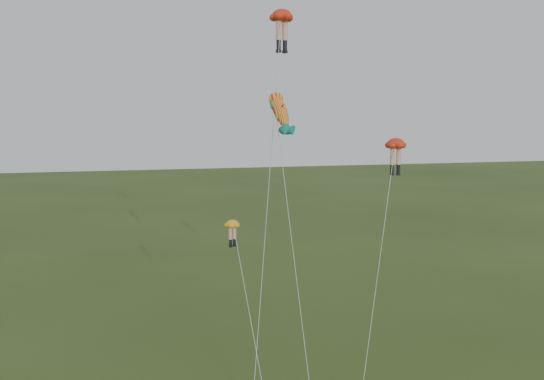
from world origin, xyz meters
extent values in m
ellipsoid|color=red|center=(1.83, 9.00, 21.53)|extent=(2.01, 2.01, 0.81)
cylinder|color=#F2B58F|center=(1.60, 8.93, 20.58)|extent=(0.36, 0.36, 1.23)
cylinder|color=black|center=(1.60, 8.93, 19.66)|extent=(0.28, 0.28, 0.62)
cube|color=black|center=(1.60, 8.93, 19.26)|extent=(0.30, 0.40, 0.18)
cylinder|color=#F2B58F|center=(2.07, 9.07, 20.58)|extent=(0.36, 0.36, 1.23)
cylinder|color=black|center=(2.07, 9.07, 19.66)|extent=(0.28, 0.28, 0.62)
cube|color=black|center=(2.07, 9.07, 19.26)|extent=(0.30, 0.40, 0.18)
cylinder|color=silver|center=(-0.31, 4.44, 11.07)|extent=(4.33, 9.15, 21.72)
ellipsoid|color=red|center=(6.49, 2.07, 13.59)|extent=(1.35, 1.35, 0.62)
cylinder|color=#F2B58F|center=(6.30, 2.08, 12.86)|extent=(0.28, 0.28, 0.95)
cylinder|color=black|center=(6.30, 2.08, 12.15)|extent=(0.22, 0.22, 0.47)
cube|color=black|center=(6.30, 2.08, 11.84)|extent=(0.18, 0.29, 0.14)
cylinder|color=#F2B58F|center=(6.68, 2.05, 12.86)|extent=(0.28, 0.28, 0.95)
cylinder|color=black|center=(6.68, 2.05, 12.15)|extent=(0.22, 0.22, 0.47)
cube|color=black|center=(6.68, 2.05, 11.84)|extent=(0.18, 0.29, 0.14)
cylinder|color=silver|center=(4.74, 0.31, 7.06)|extent=(3.53, 3.55, 13.69)
ellipsoid|color=yellow|center=(-2.15, 5.92, 8.75)|extent=(1.28, 1.28, 0.48)
cylinder|color=#F2B58F|center=(-2.29, 5.86, 8.18)|extent=(0.21, 0.21, 0.74)
cylinder|color=black|center=(-2.29, 5.86, 7.63)|extent=(0.17, 0.17, 0.37)
cube|color=black|center=(-2.29, 5.86, 7.39)|extent=(0.20, 0.24, 0.11)
cylinder|color=#F2B58F|center=(-2.02, 5.98, 8.18)|extent=(0.21, 0.21, 0.74)
cylinder|color=black|center=(-2.02, 5.98, 7.63)|extent=(0.17, 0.17, 0.37)
cube|color=black|center=(-2.02, 5.98, 7.39)|extent=(0.20, 0.24, 0.11)
cylinder|color=silver|center=(-2.26, 1.17, 4.60)|extent=(0.24, 9.52, 8.79)
ellipsoid|color=yellow|center=(0.48, 4.89, 15.49)|extent=(1.12, 2.67, 2.55)
sphere|color=yellow|center=(0.48, 4.89, 15.49)|extent=(1.00, 1.34, 1.27)
cone|color=#148372|center=(0.48, 4.89, 15.49)|extent=(0.80, 1.25, 1.21)
cone|color=#148372|center=(0.48, 4.89, 15.49)|extent=(0.80, 1.25, 1.21)
cone|color=#148372|center=(0.48, 4.89, 15.49)|extent=(0.46, 0.70, 0.67)
cone|color=#148372|center=(0.48, 4.89, 15.49)|extent=(0.46, 0.70, 0.67)
cone|color=red|center=(0.48, 4.89, 15.49)|extent=(0.49, 0.70, 0.67)
cylinder|color=silver|center=(0.24, 1.10, 7.86)|extent=(0.51, 7.62, 15.29)
camera|label=1|loc=(-9.61, -28.98, 15.02)|focal=40.00mm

